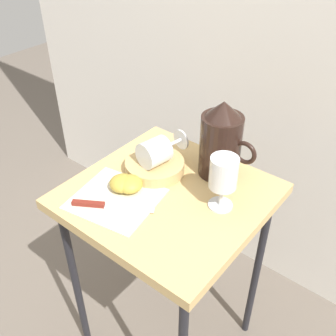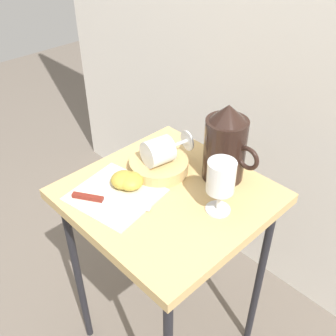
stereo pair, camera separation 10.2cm
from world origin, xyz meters
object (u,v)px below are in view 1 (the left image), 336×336
Objects in this scene: pitcher at (221,145)px; apple_half_left at (123,183)px; knife at (101,205)px; wine_glass_tipped_near at (156,152)px; wine_glass_upright at (223,176)px; apple_half_right at (130,184)px; basket_tray at (155,166)px; table at (168,212)px.

apple_half_left is (-0.16, -0.23, -0.07)m from pitcher.
wine_glass_tipped_near is at bearing 85.92° from knife.
wine_glass_upright is 0.79× the size of knife.
apple_half_left is 1.00× the size of apple_half_right.
basket_tray is 0.89× the size of knife.
knife is at bearing -94.08° from wine_glass_tipped_near.
basket_tray is (-0.09, 0.05, 0.09)m from table.
wine_glass_tipped_near reaches higher than table.
wine_glass_upright reaches higher than knife.
wine_glass_tipped_near is (-0.22, 0.00, -0.02)m from wine_glass_upright.
wine_glass_upright is at bearing -1.07° from wine_glass_tipped_near.
pitcher is at bearing 57.58° from apple_half_right.
pitcher reaches higher than wine_glass_upright.
apple_half_right is at bearing -143.72° from table.
apple_half_right reaches higher than knife.
pitcher is 3.14× the size of apple_half_right.
basket_tray is 0.06m from wine_glass_tipped_near.
pitcher is 0.14m from wine_glass_upright.
basket_tray is at bearing 87.99° from knife.
pitcher is 1.50× the size of wine_glass_tipped_near.
basket_tray is 0.12m from apple_half_left.
wine_glass_tipped_near is at bearing -140.31° from pitcher.
wine_glass_upright is (0.08, -0.12, 0.01)m from pitcher.
pitcher is (0.14, 0.11, 0.07)m from basket_tray.
basket_tray is 0.21m from knife.
basket_tray is at bearing 153.91° from wine_glass_tipped_near.
table is 0.14m from apple_half_right.
wine_glass_upright is (0.23, -0.01, 0.08)m from basket_tray.
apple_half_left is (-0.01, -0.12, 0.01)m from basket_tray.
wine_glass_upright reaches higher than apple_half_right.
wine_glass_tipped_near reaches higher than knife.
table is 0.14m from basket_tray.
apple_half_right is (-0.22, -0.10, -0.07)m from wine_glass_upright.
table is 4.65× the size of wine_glass_tipped_near.
apple_half_right reaches higher than table.
wine_glass_upright is 0.26m from apple_half_right.
table is 4.68× the size of wine_glass_upright.
pitcher is at bearing 39.69° from wine_glass_tipped_near.
apple_half_left and apple_half_right have the same top height.
pitcher is 0.27m from apple_half_right.
knife is (0.00, -0.09, -0.01)m from apple_half_left.
wine_glass_upright reaches higher than wine_glass_tipped_near.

